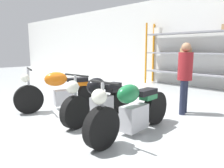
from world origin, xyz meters
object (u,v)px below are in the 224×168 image
(motorcycle_orange, at_px, (61,91))
(person_near_rack, at_px, (185,73))
(motorcycle_black, at_px, (99,99))
(shelving_rack, at_px, (192,52))
(motorcycle_green, at_px, (132,110))

(motorcycle_orange, height_order, person_near_rack, person_near_rack)
(motorcycle_black, bearing_deg, shelving_rack, 178.27)
(motorcycle_green, relative_size, person_near_rack, 1.34)
(motorcycle_orange, bearing_deg, motorcycle_black, 113.33)
(shelving_rack, distance_m, motorcycle_green, 5.54)
(shelving_rack, bearing_deg, person_near_rack, -66.69)
(motorcycle_black, distance_m, motorcycle_green, 1.02)
(motorcycle_orange, relative_size, motorcycle_green, 0.99)
(shelving_rack, bearing_deg, motorcycle_green, -74.49)
(shelving_rack, xyz_separation_m, motorcycle_green, (1.46, -5.26, -0.94))
(shelving_rack, bearing_deg, motorcycle_black, -84.98)
(motorcycle_orange, relative_size, person_near_rack, 1.32)
(motorcycle_black, height_order, person_near_rack, person_near_rack)
(motorcycle_orange, bearing_deg, shelving_rack, -171.51)
(motorcycle_black, bearing_deg, person_near_rack, 140.72)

